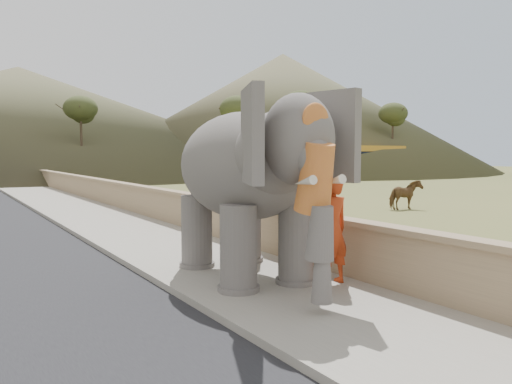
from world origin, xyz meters
The scene contains 11 objects.
ground centered at (0.00, 0.00, 0.00)m, with size 160.00×160.00×0.00m, color olive.
walkway centered at (0.00, 10.00, 0.07)m, with size 3.00×120.00×0.15m, color #9E9687.
parapet centered at (1.65, 10.00, 0.55)m, with size 0.30×120.00×1.10m, color tan.
cow centered at (11.99, 9.54, 0.63)m, with size 0.68×1.50×1.27m, color brown.
distant_car centered at (18.62, 34.01, 0.72)m, with size 1.70×4.23×1.44m, color #B8B9BF.
bus_white centered at (24.86, 33.05, 1.55)m, with size 2.50×11.00×3.10m, color beige.
bus_orange centered at (29.30, 30.55, 1.55)m, with size 2.50×11.00×3.10m, color #C38622.
hill_right centered at (36.00, 52.00, 8.00)m, with size 56.00×56.00×16.00m, color brown.
hill_far centered at (5.00, 70.00, 7.00)m, with size 80.00×80.00×14.00m, color brown.
elephant_and_man centered at (0.02, 3.03, 1.73)m, with size 2.63×4.60×3.19m.
trees centered at (2.99, 27.73, 3.90)m, with size 48.64×41.72×8.96m.
Camera 1 is at (-4.76, -4.84, 2.43)m, focal length 35.00 mm.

